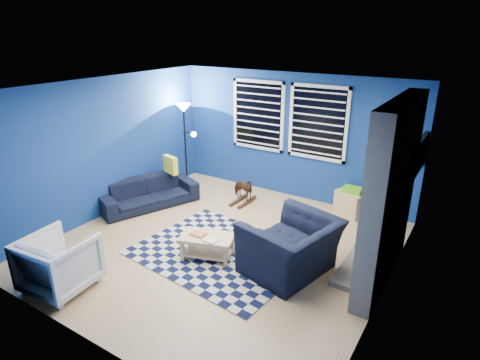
# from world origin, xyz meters

# --- Properties ---
(floor) EXTENTS (5.00, 5.00, 0.00)m
(floor) POSITION_xyz_m (0.00, 0.00, 0.00)
(floor) COLOR tan
(floor) RESTS_ON ground
(ceiling) EXTENTS (5.00, 5.00, 0.00)m
(ceiling) POSITION_xyz_m (0.00, 0.00, 2.50)
(ceiling) COLOR white
(ceiling) RESTS_ON wall_back
(wall_back) EXTENTS (5.00, 0.00, 5.00)m
(wall_back) POSITION_xyz_m (0.00, 2.50, 1.25)
(wall_back) COLOR navy
(wall_back) RESTS_ON floor
(wall_left) EXTENTS (0.00, 5.00, 5.00)m
(wall_left) POSITION_xyz_m (-2.50, 0.00, 1.25)
(wall_left) COLOR navy
(wall_left) RESTS_ON floor
(wall_right) EXTENTS (0.00, 5.00, 5.00)m
(wall_right) POSITION_xyz_m (2.50, 0.00, 1.25)
(wall_right) COLOR navy
(wall_right) RESTS_ON floor
(fireplace) EXTENTS (0.65, 2.00, 2.50)m
(fireplace) POSITION_xyz_m (2.36, 0.50, 1.20)
(fireplace) COLOR gray
(fireplace) RESTS_ON floor
(window_left) EXTENTS (1.17, 0.06, 1.42)m
(window_left) POSITION_xyz_m (-0.75, 2.46, 1.60)
(window_left) COLOR black
(window_left) RESTS_ON wall_back
(window_right) EXTENTS (1.17, 0.06, 1.42)m
(window_right) POSITION_xyz_m (0.55, 2.46, 1.60)
(window_right) COLOR black
(window_right) RESTS_ON wall_back
(tv) EXTENTS (0.07, 1.00, 0.58)m
(tv) POSITION_xyz_m (2.45, 2.00, 1.40)
(tv) COLOR black
(tv) RESTS_ON wall_right
(rug) EXTENTS (2.69, 2.24, 0.02)m
(rug) POSITION_xyz_m (0.12, -0.17, 0.01)
(rug) COLOR black
(rug) RESTS_ON floor
(sofa) EXTENTS (2.02, 1.39, 0.55)m
(sofa) POSITION_xyz_m (-2.08, 0.53, 0.27)
(sofa) COLOR black
(sofa) RESTS_ON floor
(armchair_big) EXTENTS (1.45, 1.33, 0.80)m
(armchair_big) POSITION_xyz_m (1.24, -0.06, 0.40)
(armchair_big) COLOR black
(armchair_big) RESTS_ON floor
(armchair_bent) EXTENTS (0.90, 0.92, 0.77)m
(armchair_bent) POSITION_xyz_m (-1.17, -2.04, 0.38)
(armchair_bent) COLOR gray
(armchair_bent) RESTS_ON floor
(rocking_horse) EXTENTS (0.35, 0.58, 0.46)m
(rocking_horse) POSITION_xyz_m (-0.59, 1.62, 0.30)
(rocking_horse) COLOR #452516
(rocking_horse) RESTS_ON floor
(coffee_table) EXTENTS (0.90, 0.68, 0.40)m
(coffee_table) POSITION_xyz_m (0.04, -0.41, 0.28)
(coffee_table) COLOR tan
(coffee_table) RESTS_ON rug
(cabinet) EXTENTS (0.64, 0.54, 0.54)m
(cabinet) POSITION_xyz_m (1.39, 2.25, 0.24)
(cabinet) COLOR tan
(cabinet) RESTS_ON floor
(floor_lamp) EXTENTS (0.49, 0.30, 1.80)m
(floor_lamp) POSITION_xyz_m (-2.13, 1.78, 1.48)
(floor_lamp) COLOR black
(floor_lamp) RESTS_ON floor
(throw_pillow) EXTENTS (0.39, 0.21, 0.35)m
(throw_pillow) POSITION_xyz_m (-1.93, 1.04, 0.73)
(throw_pillow) COLOR yellow
(throw_pillow) RESTS_ON sofa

